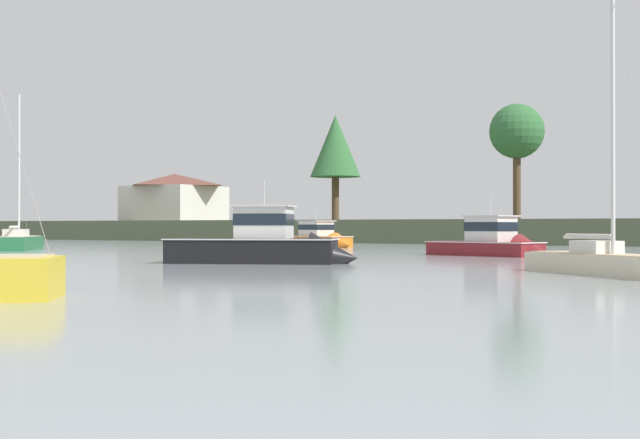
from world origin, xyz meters
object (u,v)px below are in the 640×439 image
sailboat_cream (602,268)px  cruiser_orange (322,241)px  cruiser_black (271,251)px  sailboat_green (17,246)px  cruiser_maroon (496,247)px

sailboat_cream → cruiser_orange: bearing=135.1°
cruiser_black → sailboat_green: (-25.67, 8.09, -0.28)m
cruiser_orange → cruiser_black: bearing=-62.8°
cruiser_black → cruiser_orange: 28.60m
cruiser_black → sailboat_cream: bearing=-6.2°
sailboat_cream → cruiser_orange: size_ratio=1.26×
sailboat_cream → sailboat_green: sailboat_green is taller
sailboat_green → cruiser_maroon: (30.62, 5.30, 0.24)m
sailboat_green → sailboat_cream: bearing=-13.6°
cruiser_orange → sailboat_green: bearing=-126.0°
sailboat_cream → sailboat_green: 40.82m
sailboat_cream → cruiser_maroon: bearing=121.3°
cruiser_orange → cruiser_maroon: bearing=-33.8°
sailboat_cream → sailboat_green: (-39.67, 9.61, 0.03)m
sailboat_cream → cruiser_maroon: size_ratio=1.26×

